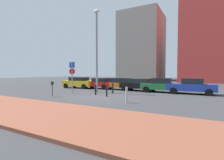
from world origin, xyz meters
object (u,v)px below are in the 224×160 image
parked_car_black (139,84)px  parking_sign_post (72,74)px  parked_car_red (99,83)px  parking_meter (52,87)px  traffic_bollard_mid (127,95)px  traffic_bollard_edge (96,90)px  parked_car_orange (119,83)px  street_lamp (97,45)px  parked_car_yellow (79,82)px  parked_car_green (161,85)px  traffic_bollard_far (107,91)px  parked_car_blue (191,86)px  traffic_bollard_near (113,88)px

parked_car_black → parking_sign_post: size_ratio=1.34×
parked_car_red → parking_meter: bearing=-87.6°
traffic_bollard_mid → traffic_bollard_edge: 4.83m
parked_car_red → parked_car_orange: bearing=3.5°
street_lamp → traffic_bollard_mid: street_lamp is taller
parked_car_yellow → traffic_bollard_edge: parked_car_yellow is taller
parked_car_red → parked_car_black: bearing=-0.9°
parked_car_yellow → parked_car_green: (10.79, 0.32, -0.00)m
traffic_bollard_far → street_lamp: bearing=139.5°
parked_car_yellow → parked_car_orange: bearing=7.4°
parking_sign_post → parked_car_blue: bearing=26.8°
parked_car_orange → parking_sign_post: bearing=-112.3°
parked_car_orange → traffic_bollard_edge: 5.42m
parked_car_green → traffic_bollard_far: bearing=-122.4°
parked_car_yellow → traffic_bollard_edge: 7.51m
parking_meter → parking_sign_post: bearing=86.1°
traffic_bollard_edge → traffic_bollard_mid: bearing=-29.9°
parked_car_black → parked_car_blue: bearing=-2.2°
parked_car_black → parking_sign_post: 7.53m
parked_car_black → traffic_bollard_near: 3.71m
parked_car_yellow → traffic_bollard_mid: size_ratio=4.03×
parked_car_red → traffic_bollard_edge: (3.05, -5.23, -0.25)m
parking_meter → traffic_bollard_far: (4.19, 2.21, -0.36)m
parked_car_orange → traffic_bollard_far: (1.68, -5.86, -0.27)m
parking_sign_post → parking_meter: parking_sign_post is taller
street_lamp → parking_sign_post: bearing=-131.5°
parking_meter → traffic_bollard_mid: (6.91, 0.25, -0.30)m
parked_car_yellow → traffic_bollard_far: size_ratio=4.52×
parked_car_red → traffic_bollard_near: bearing=-41.2°
traffic_bollard_edge → parked_car_black: bearing=64.3°
parked_car_red → traffic_bollard_mid: (7.24, -7.64, -0.17)m
traffic_bollard_far → traffic_bollard_edge: traffic_bollard_far is taller
parked_car_green → parked_car_blue: size_ratio=0.93×
parked_car_black → street_lamp: 6.44m
parked_car_blue → traffic_bollard_mid: size_ratio=4.04×
parking_meter → parked_car_green: bearing=45.0°
parked_car_orange → traffic_bollard_mid: (4.40, -7.81, -0.21)m
parked_car_orange → parked_car_black: 2.70m
parked_car_yellow → traffic_bollard_mid: parked_car_yellow is taller
parking_sign_post → traffic_bollard_near: bearing=32.1°
parking_meter → traffic_bollard_mid: 6.92m
parked_car_blue → street_lamp: bearing=-158.9°
parked_car_blue → traffic_bollard_mid: bearing=-116.3°
parked_car_green → parked_car_black: bearing=176.3°
traffic_bollard_edge → parking_meter: bearing=-135.7°
parking_sign_post → parked_car_yellow: bearing=123.5°
parked_car_black → parked_car_orange: bearing=174.5°
parking_sign_post → traffic_bollard_far: (4.03, -0.14, -1.49)m
traffic_bollard_mid → parked_car_red: bearing=133.5°
parked_car_green → traffic_bollard_near: parked_car_green is taller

